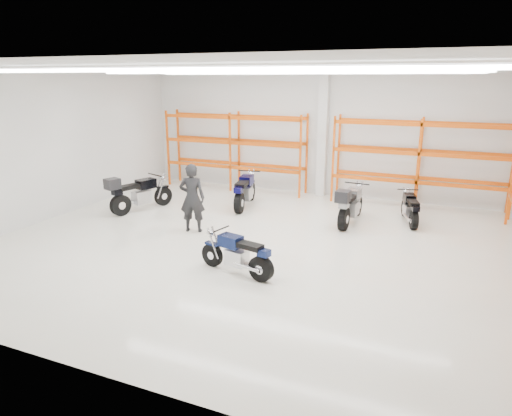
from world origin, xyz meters
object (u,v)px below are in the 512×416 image
at_px(motorcycle_main, 239,255).
at_px(motorcycle_back_c, 350,206).
at_px(motorcycle_back_d, 410,209).
at_px(standing_man, 192,198).
at_px(motorcycle_back_a, 136,194).
at_px(structural_column, 323,135).
at_px(motorcycle_back_b, 245,192).

distance_m(motorcycle_main, motorcycle_back_c, 4.81).
height_order(motorcycle_back_c, motorcycle_back_d, motorcycle_back_c).
relative_size(motorcycle_back_c, standing_man, 1.22).
distance_m(motorcycle_main, standing_man, 3.37).
xyz_separation_m(motorcycle_back_a, motorcycle_back_c, (6.70, 1.35, -0.00)).
xyz_separation_m(motorcycle_main, structural_column, (-0.23, 7.74, 1.80)).
bearing_deg(motorcycle_back_b, motorcycle_back_d, 3.57).
height_order(motorcycle_back_b, structural_column, structural_column).
bearing_deg(standing_man, structural_column, -130.52).
distance_m(motorcycle_back_b, motorcycle_back_c, 3.70).
distance_m(motorcycle_main, structural_column, 7.95).
xyz_separation_m(motorcycle_back_c, standing_man, (-3.99, -2.36, 0.39)).
bearing_deg(motorcycle_back_a, motorcycle_back_c, 11.41).
height_order(motorcycle_main, motorcycle_back_d, motorcycle_main).
xyz_separation_m(motorcycle_back_b, structural_column, (1.93, 2.66, 1.71)).
relative_size(motorcycle_back_c, structural_column, 0.53).
xyz_separation_m(motorcycle_back_a, standing_man, (2.71, -1.01, 0.39)).
distance_m(motorcycle_back_a, standing_man, 2.92).
height_order(motorcycle_main, motorcycle_back_b, motorcycle_back_b).
height_order(motorcycle_back_a, motorcycle_back_c, motorcycle_back_a).
relative_size(motorcycle_main, standing_man, 0.99).
bearing_deg(motorcycle_back_a, structural_column, 42.32).
relative_size(motorcycle_main, motorcycle_back_a, 0.83).
height_order(motorcycle_back_b, motorcycle_back_d, motorcycle_back_b).
bearing_deg(motorcycle_back_c, motorcycle_back_a, -168.59).
xyz_separation_m(motorcycle_back_b, motorcycle_back_d, (5.32, 0.33, -0.10)).
relative_size(motorcycle_back_d, standing_man, 0.95).
height_order(motorcycle_back_c, structural_column, structural_column).
relative_size(motorcycle_back_c, motorcycle_back_d, 1.28).
height_order(motorcycle_back_d, structural_column, structural_column).
distance_m(motorcycle_back_b, motorcycle_back_d, 5.33).
distance_m(motorcycle_back_b, structural_column, 3.71).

